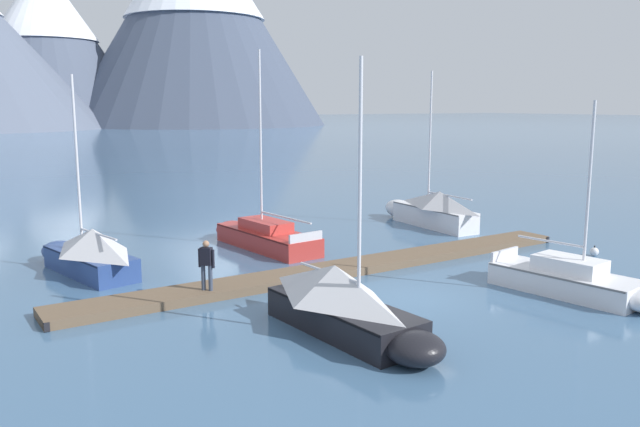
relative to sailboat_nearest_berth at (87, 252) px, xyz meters
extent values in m
plane|color=#426689|center=(8.71, -8.76, -0.84)|extent=(700.00, 700.00, 0.00)
cone|color=#4C566B|center=(23.16, 188.37, 23.17)|extent=(61.42, 61.42, 48.02)
cone|color=white|center=(23.16, 188.37, 35.85)|extent=(30.56, 30.56, 22.75)
cone|color=#424C60|center=(64.72, 173.02, 32.20)|extent=(80.61, 80.61, 66.09)
cube|color=brown|center=(8.71, -4.76, -0.69)|extent=(22.26, 2.90, 0.30)
cylinder|color=#38383D|center=(8.75, -5.46, -0.72)|extent=(21.29, 1.42, 0.24)
cylinder|color=#38383D|center=(8.67, -4.07, -0.72)|extent=(21.29, 1.42, 0.24)
cube|color=black|center=(-2.29, -5.37, -0.69)|extent=(0.26, 1.76, 0.27)
cube|color=black|center=(19.71, -4.15, -0.69)|extent=(0.26, 1.76, 0.27)
cube|color=navy|center=(0.06, -0.23, -0.40)|extent=(2.79, 5.06, 0.88)
ellipsoid|color=navy|center=(-0.63, 2.44, -0.40)|extent=(1.85, 2.27, 0.83)
cube|color=#121D39|center=(0.06, -0.23, 0.00)|extent=(2.80, 4.98, 0.06)
cylinder|color=silver|center=(-0.10, 0.38, 3.35)|extent=(0.10, 0.10, 6.64)
cylinder|color=silver|center=(0.26, -1.01, 0.84)|extent=(0.79, 2.79, 0.08)
pyramid|color=silver|center=(0.15, -0.57, 0.51)|extent=(2.79, 4.19, 0.94)
cube|color=black|center=(5.07, -10.43, -0.40)|extent=(2.36, 5.38, 0.88)
ellipsoid|color=black|center=(5.40, -13.29, -0.40)|extent=(1.68, 1.73, 0.83)
cube|color=black|center=(5.07, -10.43, 0.00)|extent=(2.39, 5.28, 0.06)
cylinder|color=silver|center=(5.15, -11.10, 3.42)|extent=(0.10, 0.10, 6.76)
cylinder|color=silver|center=(4.99, -9.74, 0.77)|extent=(0.39, 2.74, 0.08)
pyramid|color=silver|center=(5.03, -10.04, 0.54)|extent=(2.49, 4.37, 1.01)
cube|color=#B2332D|center=(7.83, 0.45, -0.43)|extent=(2.65, 6.16, 0.82)
ellipsoid|color=#B2332D|center=(7.38, 3.62, -0.43)|extent=(1.73, 1.46, 0.78)
cube|color=#501614|center=(7.83, 0.45, -0.06)|extent=(2.67, 6.05, 0.06)
cylinder|color=silver|center=(7.76, 0.90, 3.95)|extent=(0.10, 0.10, 7.95)
cylinder|color=silver|center=(8.02, -0.94, 0.78)|extent=(0.59, 3.70, 0.08)
cube|color=#C03A35|center=(7.81, 0.60, 0.21)|extent=(1.65, 2.83, 0.46)
cube|color=silver|center=(8.23, -2.42, 0.16)|extent=(1.66, 0.33, 0.36)
cube|color=silver|center=(13.71, -10.94, -0.46)|extent=(2.74, 5.23, 0.77)
cube|color=slate|center=(13.71, -10.94, -0.11)|extent=(2.76, 5.14, 0.06)
cylinder|color=silver|center=(13.83, -11.54, 2.82)|extent=(0.10, 0.10, 5.78)
cylinder|color=silver|center=(13.59, -10.33, 0.88)|extent=(0.56, 2.45, 0.08)
cube|color=white|center=(13.74, -11.07, 0.19)|extent=(1.67, 2.44, 0.51)
cube|color=silver|center=(13.24, -8.59, 0.11)|extent=(1.61, 0.41, 0.36)
cube|color=white|center=(17.71, 0.79, -0.31)|extent=(1.44, 5.49, 1.07)
ellipsoid|color=white|center=(17.74, 3.90, -0.31)|extent=(1.19, 2.14, 1.01)
cube|color=slate|center=(17.71, 0.79, 0.18)|extent=(1.48, 5.38, 0.06)
cylinder|color=silver|center=(17.71, 1.30, 3.76)|extent=(0.10, 0.10, 7.06)
cylinder|color=silver|center=(17.70, -0.38, 0.96)|extent=(0.12, 3.35, 0.08)
pyramid|color=silver|center=(17.70, 0.38, 0.66)|extent=(1.67, 4.40, 0.88)
cylinder|color=#384256|center=(2.92, -5.55, -0.11)|extent=(0.14, 0.14, 0.86)
cylinder|color=#384256|center=(2.74, -5.36, -0.11)|extent=(0.14, 0.14, 0.86)
cube|color=black|center=(2.83, -5.46, 0.62)|extent=(0.42, 0.43, 0.60)
sphere|color=#A37556|center=(2.83, -5.46, 1.04)|extent=(0.22, 0.22, 0.22)
cylinder|color=black|center=(3.00, -5.64, 0.55)|extent=(0.09, 0.09, 0.62)
cylinder|color=black|center=(2.66, -5.27, 0.55)|extent=(0.09, 0.09, 0.62)
sphere|color=white|center=(19.37, -7.82, -0.66)|extent=(0.37, 0.37, 0.37)
cylinder|color=#262628|center=(19.37, -7.82, -0.43)|extent=(0.06, 0.06, 0.08)
camera|label=1|loc=(-4.17, -25.24, 5.57)|focal=36.04mm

